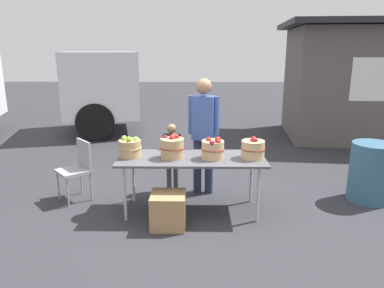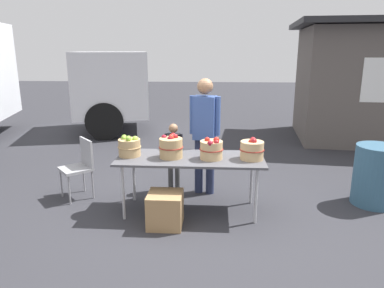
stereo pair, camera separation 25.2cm
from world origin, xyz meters
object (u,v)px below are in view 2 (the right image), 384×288
(apple_basket_green_0, at_px, (129,147))
(market_table, at_px, (190,161))
(apple_basket_red_2, at_px, (252,150))
(child_customer, at_px, (174,152))
(vendor_adult, at_px, (205,127))
(folding_chair, at_px, (80,164))
(trash_barrel, at_px, (376,175))
(apple_basket_red_1, at_px, (211,149))
(apple_basket_red_0, at_px, (171,147))
(produce_crate, at_px, (165,209))

(apple_basket_green_0, bearing_deg, market_table, -1.29)
(apple_basket_red_2, xyz_separation_m, child_customer, (-1.09, 0.75, -0.26))
(vendor_adult, bearing_deg, apple_basket_red_2, 144.78)
(apple_basket_green_0, relative_size, apple_basket_red_2, 0.97)
(market_table, relative_size, apple_basket_red_2, 6.03)
(apple_basket_red_2, bearing_deg, folding_chair, 170.45)
(vendor_adult, distance_m, trash_barrel, 2.47)
(apple_basket_red_2, relative_size, trash_barrel, 0.37)
(apple_basket_red_2, height_order, folding_chair, apple_basket_red_2)
(apple_basket_red_1, bearing_deg, folding_chair, 167.34)
(trash_barrel, bearing_deg, apple_basket_red_2, -166.54)
(market_table, bearing_deg, child_customer, 112.87)
(apple_basket_red_0, height_order, trash_barrel, apple_basket_red_0)
(apple_basket_red_1, relative_size, vendor_adult, 0.18)
(apple_basket_red_1, distance_m, apple_basket_red_2, 0.51)
(folding_chair, height_order, produce_crate, folding_chair)
(market_table, relative_size, apple_basket_red_0, 5.98)
(apple_basket_red_0, height_order, folding_chair, apple_basket_red_0)
(apple_basket_green_0, bearing_deg, vendor_adult, 33.19)
(apple_basket_red_0, height_order, apple_basket_red_1, apple_basket_red_0)
(folding_chair, bearing_deg, apple_basket_red_2, 39.05)
(apple_basket_red_0, bearing_deg, apple_basket_red_2, -0.41)
(apple_basket_red_2, xyz_separation_m, produce_crate, (-1.06, -0.41, -0.67))
(apple_basket_red_2, relative_size, child_customer, 0.30)
(apple_basket_green_0, bearing_deg, child_customer, 54.81)
(apple_basket_red_0, bearing_deg, apple_basket_red_1, -3.08)
(apple_basket_red_1, bearing_deg, apple_basket_red_0, 176.92)
(produce_crate, bearing_deg, apple_basket_red_2, 20.95)
(vendor_adult, xyz_separation_m, produce_crate, (-0.44, -1.08, -0.80))
(apple_basket_green_0, distance_m, produce_crate, 0.96)
(vendor_adult, distance_m, produce_crate, 1.42)
(market_table, xyz_separation_m, produce_crate, (-0.28, -0.43, -0.50))
(folding_chair, relative_size, produce_crate, 2.06)
(child_customer, bearing_deg, apple_basket_red_1, 126.94)
(folding_chair, distance_m, trash_barrel, 4.17)
(apple_basket_red_0, xyz_separation_m, child_customer, (-0.06, 0.74, -0.28))
(apple_basket_red_1, relative_size, folding_chair, 0.36)
(apple_basket_red_1, distance_m, trash_barrel, 2.36)
(apple_basket_red_1, bearing_deg, produce_crate, -144.91)
(trash_barrel, bearing_deg, folding_chair, -179.79)
(apple_basket_red_1, relative_size, child_customer, 0.29)
(apple_basket_red_1, distance_m, child_customer, 1.00)
(apple_basket_red_1, bearing_deg, child_customer, 126.75)
(apple_basket_red_1, distance_m, vendor_adult, 0.72)
(vendor_adult, xyz_separation_m, trash_barrel, (2.38, -0.26, -0.59))
(vendor_adult, bearing_deg, apple_basket_red_0, 70.56)
(apple_basket_red_2, bearing_deg, child_customer, 145.43)
(apple_basket_green_0, height_order, apple_basket_red_2, apple_basket_red_2)
(market_table, xyz_separation_m, trash_barrel, (2.54, 0.39, -0.28))
(apple_basket_red_1, bearing_deg, market_table, 170.06)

